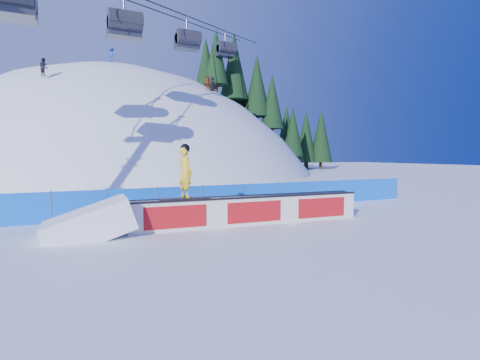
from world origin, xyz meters
name	(u,v)px	position (x,y,z in m)	size (l,w,h in m)	color
ground	(275,229)	(0.00, 0.00, 0.00)	(160.00, 160.00, 0.00)	white
snow_hill	(117,302)	(0.00, 42.00, -18.00)	(64.00, 64.00, 64.00)	white
treeline	(278,114)	(25.24, 41.02, 8.98)	(24.37, 11.80, 20.34)	#312113
safety_fence	(223,198)	(0.00, 4.50, 0.60)	(22.05, 0.05, 1.30)	blue
chairlift	(177,15)	(4.74, 27.49, 16.89)	(40.80, 41.70, 22.00)	gray
rail_box	(252,210)	(-0.32, 1.12, 0.53)	(8.94, 1.14, 1.07)	silver
snow_ramp	(90,237)	(-5.88, 1.44, 0.00)	(2.62, 1.74, 0.98)	white
snowboarder	(185,172)	(-2.80, 1.27, 2.00)	(1.82, 0.73, 1.88)	black
distant_skiers	(139,70)	(1.40, 30.76, 11.71)	(17.76, 9.20, 5.48)	black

